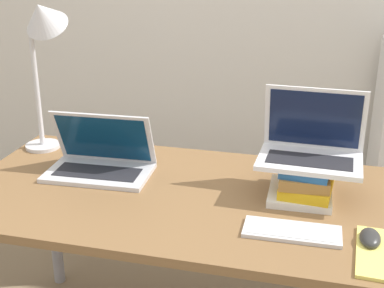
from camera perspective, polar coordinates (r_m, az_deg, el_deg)
The scene contains 7 objects.
desk at distance 1.85m, azimuth -0.31°, elevation -7.22°, with size 1.56×0.79×0.71m.
laptop_left at distance 1.98m, azimuth -9.74°, elevation -1.79°, with size 0.38×0.25×0.23m.
book_stack at distance 1.81m, azimuth 11.93°, elevation -3.85°, with size 0.22×0.25×0.12m.
laptop_on_books at distance 1.80m, azimuth 12.60°, elevation -0.28°, with size 0.34×0.23×0.23m.
wireless_keyboard at distance 1.61m, azimuth 10.62°, elevation -9.15°, with size 0.29×0.12×0.01m.
mouse at distance 1.61m, azimuth 18.46°, elevation -9.50°, with size 0.06×0.10×0.04m.
desk_lamp at distance 2.10m, azimuth -15.69°, elevation 11.24°, with size 0.23×0.20×0.63m.
Camera 1 is at (0.41, -1.18, 1.52)m, focal length 50.00 mm.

